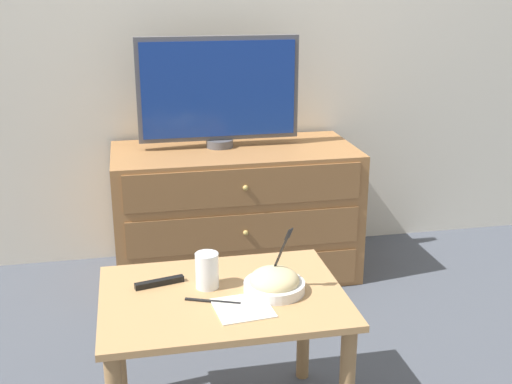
% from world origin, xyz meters
% --- Properties ---
extents(ground_plane, '(12.00, 12.00, 0.00)m').
position_xyz_m(ground_plane, '(0.00, 0.00, 0.00)').
color(ground_plane, '#474C56').
extents(dresser, '(1.10, 0.54, 0.61)m').
position_xyz_m(dresser, '(-0.08, -0.29, 0.30)').
color(dresser, '#9E6B3D').
rests_on(dresser, ground_plane).
extents(tv, '(0.73, 0.12, 0.50)m').
position_xyz_m(tv, '(-0.15, -0.24, 0.87)').
color(tv, '#515156').
rests_on(tv, dresser).
extents(coffee_table, '(0.71, 0.52, 0.47)m').
position_xyz_m(coffee_table, '(-0.31, -1.41, 0.38)').
color(coffee_table, tan).
rests_on(coffee_table, ground_plane).
extents(takeout_bowl, '(0.18, 0.18, 0.20)m').
position_xyz_m(takeout_bowl, '(-0.16, -1.43, 0.50)').
color(takeout_bowl, silver).
rests_on(takeout_bowl, coffee_table).
extents(drink_cup, '(0.07, 0.07, 0.11)m').
position_xyz_m(drink_cup, '(-0.35, -1.36, 0.52)').
color(drink_cup, beige).
rests_on(drink_cup, coffee_table).
extents(napkin, '(0.17, 0.17, 0.00)m').
position_xyz_m(napkin, '(-0.27, -1.51, 0.47)').
color(napkin, silver).
rests_on(napkin, coffee_table).
extents(knife, '(0.15, 0.07, 0.01)m').
position_xyz_m(knife, '(-0.35, -1.46, 0.47)').
color(knife, black).
rests_on(knife, coffee_table).
extents(remote_control, '(0.15, 0.05, 0.02)m').
position_xyz_m(remote_control, '(-0.49, -1.32, 0.48)').
color(remote_control, black).
rests_on(remote_control, coffee_table).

